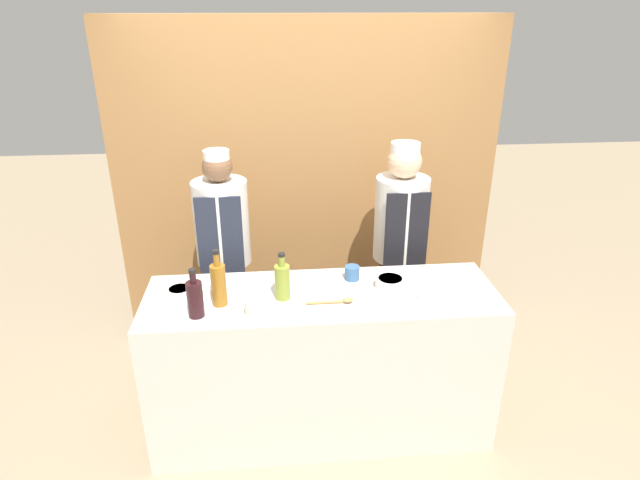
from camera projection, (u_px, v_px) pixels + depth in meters
name	position (u px, v px, depth m)	size (l,w,h in m)	color
ground_plane	(322.00, 424.00, 3.41)	(14.00, 14.00, 0.00)	tan
cabinet_wall	(307.00, 187.00, 4.00)	(2.78, 0.18, 2.40)	olive
counter	(322.00, 363.00, 3.22)	(2.01, 0.62, 0.95)	beige
sauce_bowl_white	(390.00, 282.00, 3.08)	(0.17, 0.17, 0.06)	white
sauce_bowl_red	(180.00, 292.00, 2.99)	(0.14, 0.14, 0.05)	white
sauce_bowl_orange	(212.00, 287.00, 3.04)	(0.16, 0.16, 0.05)	white
cutting_board	(443.00, 290.00, 3.04)	(0.32, 0.23, 0.02)	white
bottle_amber	(219.00, 283.00, 2.87)	(0.08, 0.08, 0.33)	#9E661E
bottle_oil	(282.00, 281.00, 2.94)	(0.09, 0.09, 0.28)	olive
bottle_wine	(195.00, 298.00, 2.77)	(0.08, 0.08, 0.27)	black
cup_blue	(352.00, 273.00, 3.17)	(0.09, 0.09, 0.08)	#386093
cup_cream	(252.00, 308.00, 2.81)	(0.07, 0.07, 0.08)	silver
wooden_spoon	(337.00, 301.00, 2.93)	(0.26, 0.05, 0.03)	#B2844C
chef_left	(225.00, 259.00, 3.60)	(0.36, 0.36, 1.63)	#28282D
chef_right	(399.00, 250.00, 3.69)	(0.36, 0.36, 1.65)	#28282D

